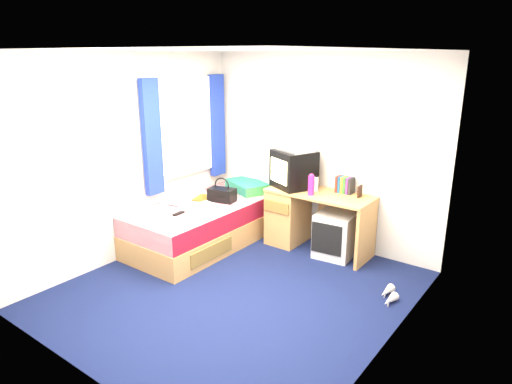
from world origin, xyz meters
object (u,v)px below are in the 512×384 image
Objects in this scene: storage_cube at (335,235)px; vcr at (294,147)px; crt_tv at (294,169)px; magazine at (204,198)px; remote_control at (179,213)px; water_bottle at (174,203)px; picture_frame at (360,191)px; pink_water_bottle at (311,186)px; white_heels at (388,296)px; bed at (203,224)px; pillow at (247,186)px; colour_swatch_fan at (164,218)px; handbag at (222,194)px; desk at (300,215)px; towel at (206,208)px; aerosol_can at (316,184)px.

storage_cube is 1.18m from vcr.
magazine is at bearing -127.57° from crt_tv.
water_bottle is at bearing 143.35° from remote_control.
picture_frame is 0.57m from pink_water_bottle.
picture_frame is 0.60× the size of pink_water_bottle.
picture_frame is 2.29m from water_bottle.
white_heels is (1.56, -0.66, -1.22)m from vcr.
pillow is at bearing 84.16° from bed.
crt_tv is 2.17× the size of magazine.
crt_tv is 4.34× the size of picture_frame.
colour_swatch_fan is at bearing -79.92° from magazine.
colour_swatch_fan is at bearing -101.81° from remote_control.
pink_water_bottle is (0.35, -0.16, -0.12)m from crt_tv.
pillow is at bearing 72.37° from water_bottle.
crt_tv is at bearing 28.08° from magazine.
picture_frame reaches higher than handbag.
desk is at bearing 25.63° from magazine.
bed is at bearing -157.59° from picture_frame.
storage_cube is at bearing -4.93° from pillow.
vcr reaches higher than remote_control.
towel is (0.15, -1.00, -0.02)m from pillow.
pillow is at bearing -164.97° from vcr.
bed is at bearing -49.99° from magazine.
white_heels is (2.45, 0.72, -0.51)m from colour_swatch_fan.
towel is (-0.65, -0.93, -0.68)m from vcr.
water_bottle is at bearing 122.52° from colour_swatch_fan.
crt_tv reaches higher than white_heels.
remote_control is (-0.86, -1.18, -0.43)m from crt_tv.
picture_frame is 1.84m from towel.
aerosol_can is 0.49× the size of handbag.
colour_swatch_fan is at bearing -102.50° from vcr.
pink_water_bottle reaches higher than pillow.
aerosol_can reaches higher than colour_swatch_fan.
towel is 0.98× the size of magazine.
handbag is 1.36× the size of towel.
vcr is 2.24× the size of water_bottle.
pillow is at bearing 168.44° from pink_water_bottle.
handbag is (-1.10, -0.49, -0.21)m from aerosol_can.
towel is at bearing -81.51° from pillow.
vcr is at bearing 169.21° from storage_cube.
crt_tv is 1.25m from magazine.
picture_frame is (0.85, 0.11, -0.16)m from crt_tv.
remote_control reaches higher than magazine.
bed is 5.37× the size of handbag.
pillow is 2.19× the size of towel.
vcr is at bearing 178.09° from desk.
white_heels is (0.71, -0.77, -0.78)m from picture_frame.
remote_control reaches higher than white_heels.
storage_cube is 1.13m from white_heels.
aerosol_can is (-0.32, 0.05, 0.57)m from storage_cube.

